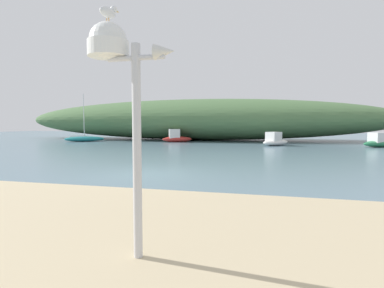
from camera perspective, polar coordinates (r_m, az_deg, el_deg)
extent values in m
plane|color=slate|center=(12.42, -8.84, -5.59)|extent=(120.00, 120.00, 0.00)
ellipsoid|color=#517547|center=(38.26, 1.04, 4.66)|extent=(47.73, 11.36, 5.11)
cylinder|color=silver|center=(4.11, -10.40, -1.64)|extent=(0.12, 0.12, 2.89)
cylinder|color=silver|center=(4.18, -10.62, 15.80)|extent=(0.80, 0.07, 0.07)
cylinder|color=white|center=(4.39, -15.62, 17.02)|extent=(0.55, 0.55, 0.21)
sphere|color=white|center=(4.41, -15.65, 18.33)|extent=(0.51, 0.51, 0.51)
cone|color=silver|center=(4.05, -5.24, 17.11)|extent=(0.27, 0.21, 0.21)
cylinder|color=orange|center=(4.50, -15.91, 21.70)|extent=(0.01, 0.01, 0.05)
cylinder|color=orange|center=(4.48, -15.53, 21.82)|extent=(0.01, 0.01, 0.05)
ellipsoid|color=white|center=(4.52, -15.74, 22.93)|extent=(0.19, 0.28, 0.14)
ellipsoid|color=#9EA0A8|center=(4.53, -15.75, 23.23)|extent=(0.16, 0.26, 0.05)
sphere|color=white|center=(4.62, -14.67, 23.48)|extent=(0.10, 0.10, 0.10)
cone|color=gold|center=(4.66, -13.97, 23.19)|extent=(0.04, 0.07, 0.03)
ellipsoid|color=#B72D28|center=(33.31, -2.84, 0.92)|extent=(3.42, 2.54, 0.63)
cube|color=silver|center=(33.22, -3.40, 1.96)|extent=(1.44, 1.33, 1.04)
ellipsoid|color=white|center=(28.99, 15.62, 0.30)|extent=(3.08, 3.51, 0.59)
cube|color=silver|center=(28.68, 15.25, 1.34)|extent=(1.54, 1.58, 0.89)
ellipsoid|color=#287A4C|center=(31.01, 32.33, 0.08)|extent=(4.09, 3.38, 0.60)
cube|color=silver|center=(30.65, 31.90, 1.05)|extent=(1.75, 1.63, 0.88)
ellipsoid|color=teal|center=(36.39, -19.78, 0.91)|extent=(4.48, 3.64, 0.58)
cylinder|color=silver|center=(36.36, -19.87, 5.04)|extent=(0.08, 0.08, 5.01)
cylinder|color=silver|center=(36.39, -20.82, 1.46)|extent=(1.68, 1.11, 0.06)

